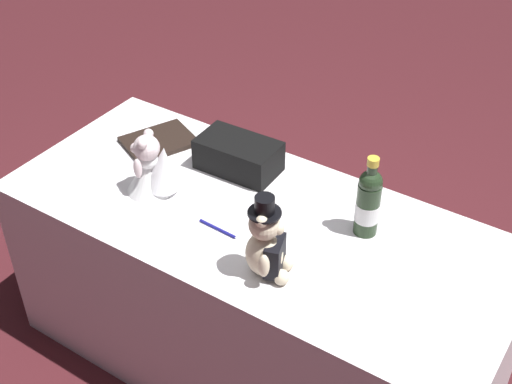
{
  "coord_description": "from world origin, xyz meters",
  "views": [
    {
      "loc": [
        -1.0,
        1.52,
        2.21
      ],
      "look_at": [
        0.0,
        0.0,
        0.83
      ],
      "focal_mm": 49.0,
      "sensor_mm": 36.0,
      "label": 1
    }
  ],
  "objects_px": {
    "signing_pen": "(219,229)",
    "guestbook": "(159,141)",
    "champagne_bottle": "(368,202)",
    "teddy_bear_groom": "(267,245)",
    "gift_case_black": "(238,155)",
    "teddy_bear_bride": "(153,168)"
  },
  "relations": [
    {
      "from": "champagne_bottle",
      "to": "gift_case_black",
      "type": "height_order",
      "value": "champagne_bottle"
    },
    {
      "from": "guestbook",
      "to": "champagne_bottle",
      "type": "bearing_deg",
      "value": -157.74
    },
    {
      "from": "signing_pen",
      "to": "teddy_bear_groom",
      "type": "bearing_deg",
      "value": 161.4
    },
    {
      "from": "guestbook",
      "to": "gift_case_black",
      "type": "bearing_deg",
      "value": -150.76
    },
    {
      "from": "teddy_bear_groom",
      "to": "teddy_bear_bride",
      "type": "bearing_deg",
      "value": -13.79
    },
    {
      "from": "champagne_bottle",
      "to": "guestbook",
      "type": "height_order",
      "value": "champagne_bottle"
    },
    {
      "from": "teddy_bear_groom",
      "to": "champagne_bottle",
      "type": "distance_m",
      "value": 0.38
    },
    {
      "from": "teddy_bear_groom",
      "to": "guestbook",
      "type": "height_order",
      "value": "teddy_bear_groom"
    },
    {
      "from": "teddy_bear_bride",
      "to": "gift_case_black",
      "type": "relative_size",
      "value": 0.77
    },
    {
      "from": "champagne_bottle",
      "to": "guestbook",
      "type": "distance_m",
      "value": 0.9
    },
    {
      "from": "teddy_bear_bride",
      "to": "guestbook",
      "type": "distance_m",
      "value": 0.31
    },
    {
      "from": "teddy_bear_groom",
      "to": "teddy_bear_bride",
      "type": "relative_size",
      "value": 1.25
    },
    {
      "from": "teddy_bear_groom",
      "to": "champagne_bottle",
      "type": "xyz_separation_m",
      "value": [
        -0.16,
        -0.34,
        0.01
      ]
    },
    {
      "from": "guestbook",
      "to": "teddy_bear_groom",
      "type": "bearing_deg",
      "value": 177.54
    },
    {
      "from": "gift_case_black",
      "to": "guestbook",
      "type": "distance_m",
      "value": 0.36
    },
    {
      "from": "signing_pen",
      "to": "guestbook",
      "type": "xyz_separation_m",
      "value": [
        0.5,
        -0.29,
        0.0
      ]
    },
    {
      "from": "teddy_bear_groom",
      "to": "champagne_bottle",
      "type": "relative_size",
      "value": 0.99
    },
    {
      "from": "signing_pen",
      "to": "guestbook",
      "type": "relative_size",
      "value": 0.59
    },
    {
      "from": "guestbook",
      "to": "signing_pen",
      "type": "bearing_deg",
      "value": 173.9
    },
    {
      "from": "signing_pen",
      "to": "gift_case_black",
      "type": "relative_size",
      "value": 0.51
    },
    {
      "from": "teddy_bear_bride",
      "to": "champagne_bottle",
      "type": "bearing_deg",
      "value": -164.14
    },
    {
      "from": "teddy_bear_groom",
      "to": "gift_case_black",
      "type": "bearing_deg",
      "value": -46.65
    }
  ]
}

